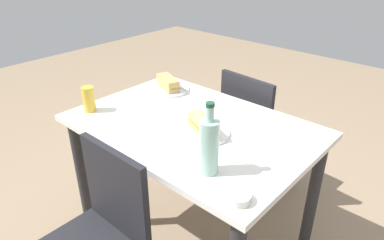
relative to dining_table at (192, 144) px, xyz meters
name	(u,v)px	position (x,y,z in m)	size (l,w,h in m)	color
ground_plane	(192,237)	(0.00, 0.00, -0.65)	(8.00, 8.00, 0.00)	#8C755B
dining_table	(192,144)	(0.00, 0.00, 0.00)	(1.19, 0.81, 0.77)	silver
chair_far	(253,127)	(-0.01, 0.60, -0.15)	(0.43, 0.43, 0.87)	black
chair_near	(100,235)	(0.03, -0.60, -0.15)	(0.40, 0.40, 0.87)	black
plate_near	(203,133)	(0.11, -0.05, 0.13)	(0.25, 0.25, 0.01)	white
baguette_sandwich_near	(203,125)	(0.11, -0.05, 0.17)	(0.21, 0.15, 0.07)	tan
knife_near	(213,127)	(0.12, 0.01, 0.14)	(0.15, 0.12, 0.01)	silver
plate_far	(168,89)	(-0.39, 0.22, 0.13)	(0.25, 0.25, 0.01)	white
baguette_sandwich_far	(168,83)	(-0.39, 0.22, 0.17)	(0.20, 0.13, 0.07)	tan
knife_far	(175,86)	(-0.38, 0.27, 0.14)	(0.18, 0.03, 0.01)	silver
water_bottle	(209,146)	(0.32, -0.26, 0.24)	(0.08, 0.08, 0.30)	#99C6B7
beer_glass	(89,99)	(-0.50, -0.25, 0.19)	(0.06, 0.06, 0.14)	gold
olive_bowl	(238,197)	(0.50, -0.32, 0.13)	(0.09, 0.09, 0.03)	silver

